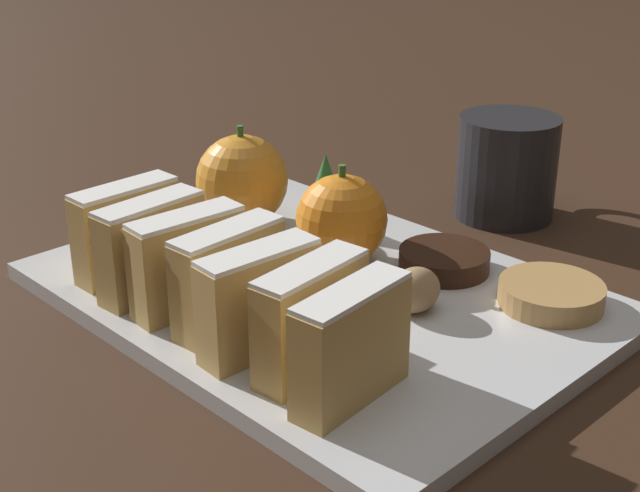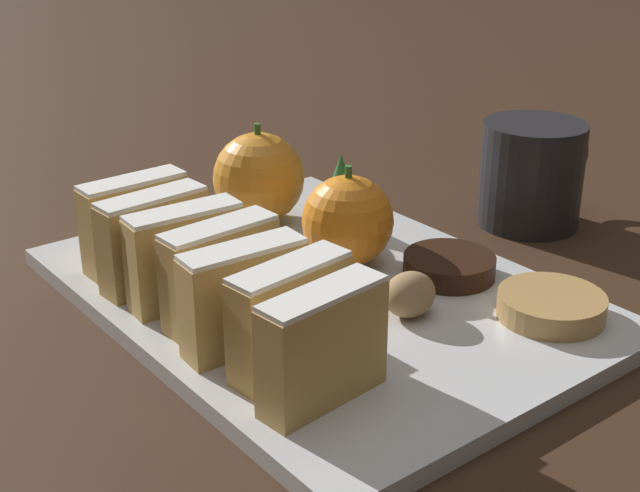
% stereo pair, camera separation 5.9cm
% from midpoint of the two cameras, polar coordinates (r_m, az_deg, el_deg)
% --- Properties ---
extents(ground_plane, '(6.00, 6.00, 0.00)m').
position_cam_midpoint_polar(ground_plane, '(0.61, -2.78, -3.69)').
color(ground_plane, '#382316').
extents(serving_platter, '(0.27, 0.37, 0.01)m').
position_cam_midpoint_polar(serving_platter, '(0.60, -2.79, -3.19)').
color(serving_platter, silver).
rests_on(serving_platter, ground_plane).
extents(stollen_slice_front, '(0.08, 0.03, 0.06)m').
position_cam_midpoint_polar(stollen_slice_front, '(0.47, -1.63, -6.47)').
color(stollen_slice_front, tan).
rests_on(stollen_slice_front, serving_platter).
extents(stollen_slice_second, '(0.08, 0.03, 0.06)m').
position_cam_midpoint_polar(stollen_slice_second, '(0.49, -4.02, -4.74)').
color(stollen_slice_second, tan).
rests_on(stollen_slice_second, serving_platter).
extents(stollen_slice_third, '(0.08, 0.03, 0.06)m').
position_cam_midpoint_polar(stollen_slice_third, '(0.52, -7.19, -3.61)').
color(stollen_slice_third, tan).
rests_on(stollen_slice_third, serving_platter).
extents(stollen_slice_fourth, '(0.08, 0.03, 0.06)m').
position_cam_midpoint_polar(stollen_slice_fourth, '(0.54, -8.94, -2.12)').
color(stollen_slice_fourth, tan).
rests_on(stollen_slice_fourth, serving_platter).
extents(stollen_slice_fifth, '(0.08, 0.03, 0.06)m').
position_cam_midpoint_polar(stollen_slice_fifth, '(0.57, -11.38, -1.11)').
color(stollen_slice_fifth, tan).
rests_on(stollen_slice_fifth, serving_platter).
extents(stollen_slice_sixth, '(0.08, 0.03, 0.06)m').
position_cam_midpoint_polar(stollen_slice_sixth, '(0.60, -13.54, -0.15)').
color(stollen_slice_sixth, tan).
rests_on(stollen_slice_sixth, serving_platter).
extents(stollen_slice_back, '(0.08, 0.02, 0.06)m').
position_cam_midpoint_polar(stollen_slice_back, '(0.63, -14.90, 0.91)').
color(stollen_slice_back, tan).
rests_on(stollen_slice_back, serving_platter).
extents(orange_near, '(0.07, 0.07, 0.08)m').
position_cam_midpoint_polar(orange_near, '(0.70, -7.44, 4.13)').
color(orange_near, orange).
rests_on(orange_near, serving_platter).
extents(orange_far, '(0.07, 0.07, 0.07)m').
position_cam_midpoint_polar(orange_far, '(0.63, -1.30, 1.63)').
color(orange_far, orange).
rests_on(orange_far, serving_platter).
extents(walnut, '(0.04, 0.03, 0.03)m').
position_cam_midpoint_polar(walnut, '(0.57, 3.15, -2.89)').
color(walnut, '#9E7A51').
rests_on(walnut, serving_platter).
extents(chocolate_cookie, '(0.06, 0.06, 0.02)m').
position_cam_midpoint_polar(chocolate_cookie, '(0.62, 5.29, -0.97)').
color(chocolate_cookie, black).
rests_on(chocolate_cookie, serving_platter).
extents(gingerbread_cookie, '(0.07, 0.07, 0.02)m').
position_cam_midpoint_polar(gingerbread_cookie, '(0.59, 11.82, -3.11)').
color(gingerbread_cookie, tan).
rests_on(gingerbread_cookie, serving_platter).
extents(evergreen_sprig, '(0.04, 0.04, 0.06)m').
position_cam_midpoint_polar(evergreen_sprig, '(0.69, -2.10, 3.54)').
color(evergreen_sprig, '#2D7538').
rests_on(evergreen_sprig, serving_platter).
extents(coffee_mug, '(0.11, 0.08, 0.09)m').
position_cam_midpoint_polar(coffee_mug, '(0.75, 9.75, 4.99)').
color(coffee_mug, '#232328').
rests_on(coffee_mug, ground_plane).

